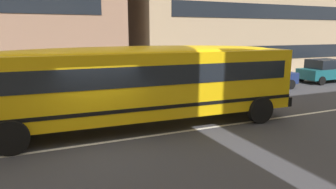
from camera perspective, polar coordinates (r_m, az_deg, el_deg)
The scene contains 6 objects.
ground_plane at distance 10.29m, azimuth -12.25°, elevation -8.81°, with size 400.00×400.00×0.00m, color #38383D.
sidewalk_far at distance 18.42m, azimuth -17.50°, elevation -0.02°, with size 120.00×3.00×0.01m, color gray.
lane_centreline at distance 10.29m, azimuth -12.26°, elevation -8.80°, with size 110.00×0.16×0.01m, color silver.
school_bus at distance 11.39m, azimuth -6.06°, elevation 2.75°, with size 13.67×3.53×3.04m.
parked_car_teal_near_corner at distance 24.60m, azimuth 27.18°, elevation 4.01°, with size 3.93×1.94×1.64m.
parked_car_dark_blue_by_lamppost at distance 20.35m, azimuth 17.69°, elevation 3.42°, with size 3.90×1.89×1.64m.
Camera 1 is at (-1.77, -9.50, 3.54)m, focal length 32.67 mm.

